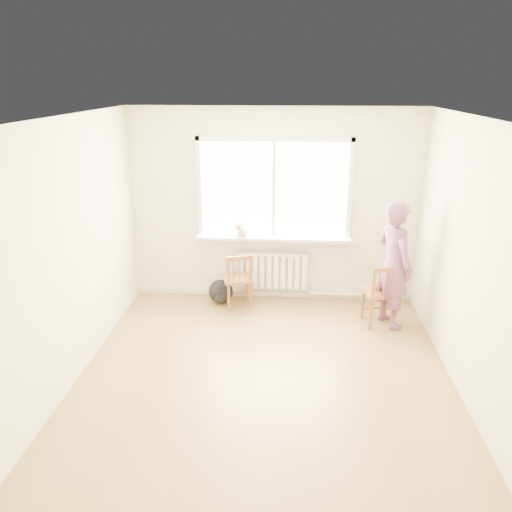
% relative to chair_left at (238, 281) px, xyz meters
% --- Properties ---
extents(floor, '(4.50, 4.50, 0.00)m').
position_rel_chair_left_xyz_m(floor, '(0.46, -1.81, -0.41)').
color(floor, olive).
rests_on(floor, ground).
extents(ceiling, '(4.50, 4.50, 0.00)m').
position_rel_chair_left_xyz_m(ceiling, '(0.46, -1.81, 2.29)').
color(ceiling, white).
rests_on(ceiling, back_wall).
extents(back_wall, '(4.00, 0.01, 2.70)m').
position_rel_chair_left_xyz_m(back_wall, '(0.46, 0.44, 0.94)').
color(back_wall, beige).
rests_on(back_wall, ground).
extents(window, '(2.12, 0.05, 1.42)m').
position_rel_chair_left_xyz_m(window, '(0.46, 0.42, 1.26)').
color(window, white).
rests_on(window, back_wall).
extents(windowsill, '(2.15, 0.22, 0.04)m').
position_rel_chair_left_xyz_m(windowsill, '(0.46, 0.33, 0.52)').
color(windowsill, white).
rests_on(windowsill, back_wall).
extents(radiator, '(1.00, 0.12, 0.55)m').
position_rel_chair_left_xyz_m(radiator, '(0.46, 0.35, 0.03)').
color(radiator, white).
rests_on(radiator, back_wall).
extents(heating_pipe, '(1.40, 0.04, 0.04)m').
position_rel_chair_left_xyz_m(heating_pipe, '(1.71, 0.38, -0.33)').
color(heating_pipe, silver).
rests_on(heating_pipe, back_wall).
extents(baseboard, '(4.00, 0.03, 0.08)m').
position_rel_chair_left_xyz_m(baseboard, '(0.46, 0.43, -0.37)').
color(baseboard, beige).
rests_on(baseboard, ground).
extents(chair_left, '(0.48, 0.47, 0.81)m').
position_rel_chair_left_xyz_m(chair_left, '(0.00, 0.00, 0.00)').
color(chair_left, '#925D2A').
rests_on(chair_left, floor).
extents(chair_right, '(0.48, 0.47, 0.84)m').
position_rel_chair_left_xyz_m(chair_right, '(1.88, -0.37, 0.02)').
color(chair_right, '#925D2A').
rests_on(chair_right, floor).
extents(person, '(0.61, 0.71, 1.65)m').
position_rel_chair_left_xyz_m(person, '(2.01, -0.35, 0.42)').
color(person, '#C74243').
rests_on(person, floor).
extents(cat, '(0.26, 0.39, 0.27)m').
position_rel_chair_left_xyz_m(cat, '(0.04, 0.25, 0.65)').
color(cat, beige).
rests_on(cat, windowsill).
extents(backpack, '(0.41, 0.36, 0.35)m').
position_rel_chair_left_xyz_m(backpack, '(-0.27, 0.14, -0.23)').
color(backpack, black).
rests_on(backpack, floor).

